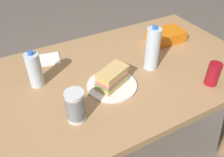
{
  "coord_description": "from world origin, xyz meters",
  "views": [
    {
      "loc": [
        -0.5,
        -0.9,
        1.55
      ],
      "look_at": [
        -0.06,
        -0.09,
        0.82
      ],
      "focal_mm": 38.04,
      "sensor_mm": 36.0,
      "label": 1
    }
  ],
  "objects": [
    {
      "name": "water_bottle_spare",
      "position": [
        0.21,
        -0.05,
        0.89
      ],
      "size": [
        0.08,
        0.08,
        0.25
      ],
      "color": "silver",
      "rests_on": "dining_table"
    },
    {
      "name": "paper_plate",
      "position": [
        -0.06,
        -0.09,
        0.78
      ],
      "size": [
        0.25,
        0.25,
        0.01
      ],
      "primitive_type": "cylinder",
      "color": "white",
      "rests_on": "dining_table"
    },
    {
      "name": "water_bottle_tall",
      "position": [
        -0.39,
        0.1,
        0.86
      ],
      "size": [
        0.07,
        0.07,
        0.2
      ],
      "color": "silver",
      "rests_on": "dining_table"
    },
    {
      "name": "chip_bag",
      "position": [
        0.47,
        0.15,
        0.81
      ],
      "size": [
        0.24,
        0.16,
        0.07
      ],
      "primitive_type": "cube",
      "rotation": [
        0.0,
        0.0,
        3.1
      ],
      "color": "orange",
      "rests_on": "dining_table"
    },
    {
      "name": "plastic_cup_stack",
      "position": [
        -0.3,
        -0.21,
        0.85
      ],
      "size": [
        0.08,
        0.08,
        0.15
      ],
      "color": "silver",
      "rests_on": "dining_table"
    },
    {
      "name": "paper_napkin",
      "position": [
        -0.27,
        0.3,
        0.77
      ],
      "size": [
        0.15,
        0.15,
        0.01
      ],
      "primitive_type": "cube",
      "rotation": [
        0.0,
        0.0,
        4.52
      ],
      "color": "white",
      "rests_on": "dining_table"
    },
    {
      "name": "dining_table",
      "position": [
        0.0,
        0.0,
        0.68
      ],
      "size": [
        1.62,
        0.9,
        0.77
      ],
      "color": "tan",
      "rests_on": "ground_plane"
    },
    {
      "name": "ground_plane",
      "position": [
        0.0,
        0.0,
        0.0
      ],
      "size": [
        8.0,
        8.0,
        0.0
      ],
      "primitive_type": "plane",
      "color": "#70665B"
    },
    {
      "name": "sandwich",
      "position": [
        -0.06,
        -0.09,
        0.82
      ],
      "size": [
        0.2,
        0.16,
        0.08
      ],
      "color": "#DBB26B",
      "rests_on": "paper_plate"
    },
    {
      "name": "soda_can_red",
      "position": [
        0.4,
        -0.32,
        0.83
      ],
      "size": [
        0.07,
        0.07,
        0.12
      ],
      "primitive_type": "cylinder",
      "color": "maroon",
      "rests_on": "dining_table"
    }
  ]
}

